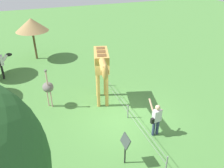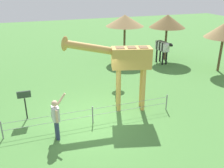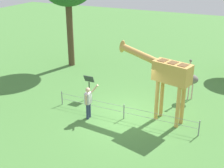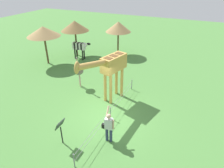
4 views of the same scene
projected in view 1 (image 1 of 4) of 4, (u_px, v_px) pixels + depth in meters
ground_plane at (124, 118)px, 11.51m from camera, size 60.00×60.00×0.00m
giraffe at (102, 65)px, 11.57m from camera, size 3.84×1.45×3.45m
visitor at (156, 118)px, 10.05m from camera, size 0.59×0.58×1.74m
ostrich at (48, 87)px, 11.88m from camera, size 0.70×0.56×2.25m
shade_hut_near at (31, 25)px, 16.97m from camera, size 2.41×2.41×3.16m
info_sign at (125, 145)px, 8.59m from camera, size 0.56×0.21×1.32m
wire_fence at (128, 111)px, 11.37m from camera, size 7.05×0.05×0.75m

